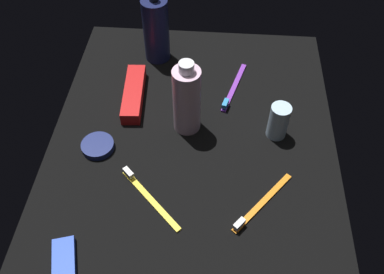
{
  "coord_description": "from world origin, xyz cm",
  "views": [
    {
      "loc": [
        -57.02,
        -4.47,
        72.03
      ],
      "look_at": [
        0.0,
        0.0,
        3.0
      ],
      "focal_mm": 38.6,
      "sensor_mm": 36.0,
      "label": 1
    }
  ],
  "objects_px": {
    "deodorant_stick": "(279,121)",
    "toothbrush_yellow": "(147,195)",
    "lotion_bottle": "(156,30)",
    "toothpaste_box_red": "(134,94)",
    "snack_bar_blue": "(64,266)",
    "toothbrush_orange": "(259,205)",
    "bodywash_bottle": "(187,100)",
    "toothbrush_purple": "(233,89)",
    "cream_tin_left": "(98,146)"
  },
  "relations": [
    {
      "from": "toothbrush_purple",
      "to": "toothpaste_box_red",
      "type": "bearing_deg",
      "value": 100.85
    },
    {
      "from": "bodywash_bottle",
      "to": "toothbrush_yellow",
      "type": "xyz_separation_m",
      "value": [
        -0.2,
        0.06,
        -0.08
      ]
    },
    {
      "from": "toothbrush_yellow",
      "to": "toothbrush_purple",
      "type": "distance_m",
      "value": 0.36
    },
    {
      "from": "toothbrush_purple",
      "to": "snack_bar_blue",
      "type": "xyz_separation_m",
      "value": [
        -0.48,
        0.29,
        0.0
      ]
    },
    {
      "from": "snack_bar_blue",
      "to": "cream_tin_left",
      "type": "xyz_separation_m",
      "value": [
        0.27,
        0.0,
        0.0
      ]
    },
    {
      "from": "bodywash_bottle",
      "to": "lotion_bottle",
      "type": "bearing_deg",
      "value": 22.34
    },
    {
      "from": "bodywash_bottle",
      "to": "toothbrush_orange",
      "type": "distance_m",
      "value": 0.27
    },
    {
      "from": "toothbrush_orange",
      "to": "snack_bar_blue",
      "type": "relative_size",
      "value": 1.41
    },
    {
      "from": "toothbrush_purple",
      "to": "toothbrush_orange",
      "type": "xyz_separation_m",
      "value": [
        -0.33,
        -0.06,
        0.0
      ]
    },
    {
      "from": "cream_tin_left",
      "to": "snack_bar_blue",
      "type": "bearing_deg",
      "value": -179.81
    },
    {
      "from": "lotion_bottle",
      "to": "deodorant_stick",
      "type": "distance_m",
      "value": 0.4
    },
    {
      "from": "toothpaste_box_red",
      "to": "cream_tin_left",
      "type": "bearing_deg",
      "value": 157.65
    },
    {
      "from": "bodywash_bottle",
      "to": "toothbrush_orange",
      "type": "bearing_deg",
      "value": -141.43
    },
    {
      "from": "toothpaste_box_red",
      "to": "snack_bar_blue",
      "type": "relative_size",
      "value": 1.69
    },
    {
      "from": "bodywash_bottle",
      "to": "cream_tin_left",
      "type": "xyz_separation_m",
      "value": [
        -0.08,
        0.19,
        -0.08
      ]
    },
    {
      "from": "lotion_bottle",
      "to": "cream_tin_left",
      "type": "height_order",
      "value": "lotion_bottle"
    },
    {
      "from": "toothbrush_orange",
      "to": "toothbrush_purple",
      "type": "bearing_deg",
      "value": 9.92
    },
    {
      "from": "lotion_bottle",
      "to": "toothpaste_box_red",
      "type": "relative_size",
      "value": 1.13
    },
    {
      "from": "snack_bar_blue",
      "to": "toothpaste_box_red",
      "type": "bearing_deg",
      "value": -23.33
    },
    {
      "from": "deodorant_stick",
      "to": "toothbrush_orange",
      "type": "height_order",
      "value": "deodorant_stick"
    },
    {
      "from": "lotion_bottle",
      "to": "toothpaste_box_red",
      "type": "xyz_separation_m",
      "value": [
        -0.16,
        0.04,
        -0.07
      ]
    },
    {
      "from": "lotion_bottle",
      "to": "toothbrush_yellow",
      "type": "bearing_deg",
      "value": -175.38
    },
    {
      "from": "lotion_bottle",
      "to": "bodywash_bottle",
      "type": "bearing_deg",
      "value": -157.66
    },
    {
      "from": "bodywash_bottle",
      "to": "toothbrush_orange",
      "type": "relative_size",
      "value": 1.28
    },
    {
      "from": "toothbrush_purple",
      "to": "bodywash_bottle",
      "type": "bearing_deg",
      "value": 140.28
    },
    {
      "from": "lotion_bottle",
      "to": "toothpaste_box_red",
      "type": "bearing_deg",
      "value": 167.05
    },
    {
      "from": "toothbrush_yellow",
      "to": "toothpaste_box_red",
      "type": "distance_m",
      "value": 0.29
    },
    {
      "from": "bodywash_bottle",
      "to": "toothpaste_box_red",
      "type": "distance_m",
      "value": 0.17
    },
    {
      "from": "lotion_bottle",
      "to": "snack_bar_blue",
      "type": "relative_size",
      "value": 1.9
    },
    {
      "from": "lotion_bottle",
      "to": "snack_bar_blue",
      "type": "distance_m",
      "value": 0.61
    },
    {
      "from": "lotion_bottle",
      "to": "snack_bar_blue",
      "type": "bearing_deg",
      "value": 171.37
    },
    {
      "from": "toothbrush_yellow",
      "to": "toothpaste_box_red",
      "type": "height_order",
      "value": "toothpaste_box_red"
    },
    {
      "from": "snack_bar_blue",
      "to": "cream_tin_left",
      "type": "relative_size",
      "value": 1.45
    },
    {
      "from": "lotion_bottle",
      "to": "toothbrush_purple",
      "type": "relative_size",
      "value": 1.12
    },
    {
      "from": "bodywash_bottle",
      "to": "snack_bar_blue",
      "type": "height_order",
      "value": "bodywash_bottle"
    },
    {
      "from": "deodorant_stick",
      "to": "toothbrush_yellow",
      "type": "xyz_separation_m",
      "value": [
        -0.19,
        0.27,
        -0.04
      ]
    },
    {
      "from": "deodorant_stick",
      "to": "toothbrush_yellow",
      "type": "relative_size",
      "value": 0.64
    },
    {
      "from": "lotion_bottle",
      "to": "toothbrush_orange",
      "type": "bearing_deg",
      "value": -149.59
    },
    {
      "from": "snack_bar_blue",
      "to": "toothbrush_yellow",
      "type": "bearing_deg",
      "value": -54.93
    },
    {
      "from": "toothbrush_yellow",
      "to": "snack_bar_blue",
      "type": "height_order",
      "value": "toothbrush_yellow"
    },
    {
      "from": "lotion_bottle",
      "to": "toothbrush_orange",
      "type": "height_order",
      "value": "lotion_bottle"
    },
    {
      "from": "deodorant_stick",
      "to": "snack_bar_blue",
      "type": "relative_size",
      "value": 0.83
    },
    {
      "from": "bodywash_bottle",
      "to": "deodorant_stick",
      "type": "bearing_deg",
      "value": -92.59
    },
    {
      "from": "bodywash_bottle",
      "to": "toothbrush_yellow",
      "type": "relative_size",
      "value": 1.38
    },
    {
      "from": "deodorant_stick",
      "to": "cream_tin_left",
      "type": "bearing_deg",
      "value": 100.35
    },
    {
      "from": "toothpaste_box_red",
      "to": "snack_bar_blue",
      "type": "xyz_separation_m",
      "value": [
        -0.43,
        0.05,
        -0.01
      ]
    },
    {
      "from": "toothbrush_orange",
      "to": "snack_bar_blue",
      "type": "distance_m",
      "value": 0.38
    },
    {
      "from": "deodorant_stick",
      "to": "toothpaste_box_red",
      "type": "distance_m",
      "value": 0.35
    },
    {
      "from": "bodywash_bottle",
      "to": "toothpaste_box_red",
      "type": "bearing_deg",
      "value": 60.05
    },
    {
      "from": "snack_bar_blue",
      "to": "lotion_bottle",
      "type": "bearing_deg",
      "value": -24.98
    }
  ]
}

